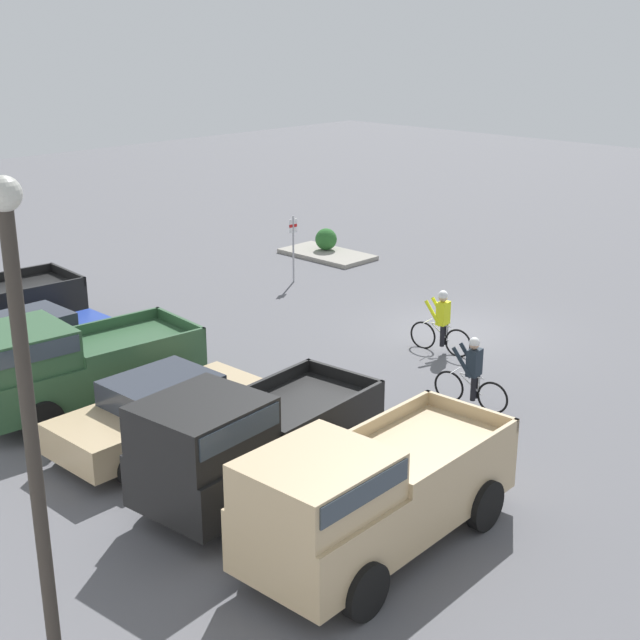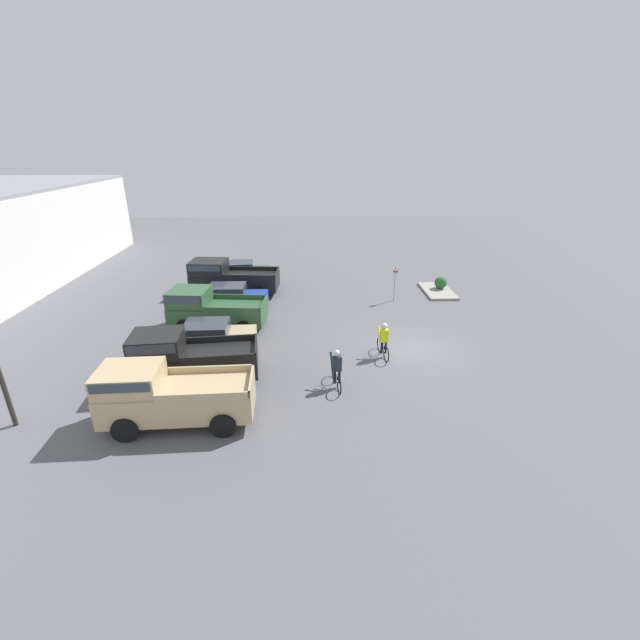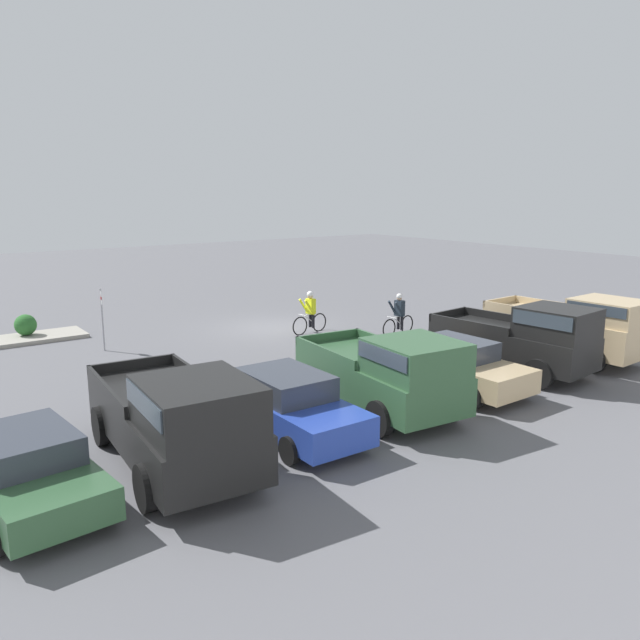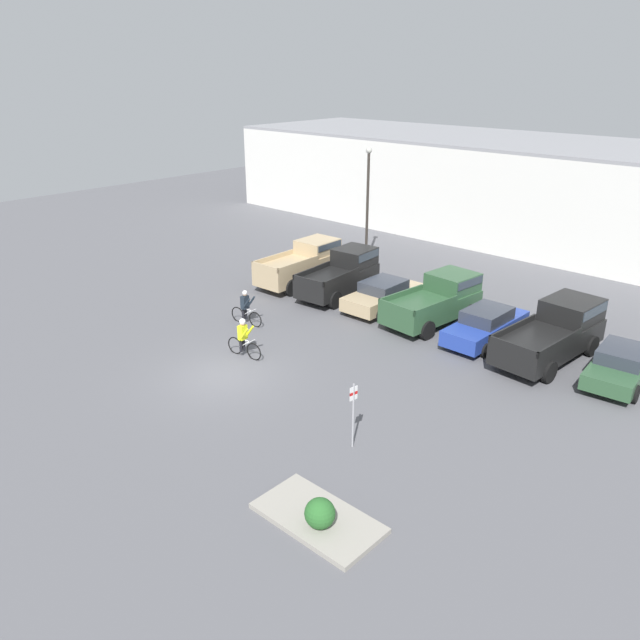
{
  "view_description": "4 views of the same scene",
  "coord_description": "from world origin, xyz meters",
  "px_view_note": "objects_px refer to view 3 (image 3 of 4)",
  "views": [
    {
      "loc": [
        -13.52,
        19.48,
        8.14
      ],
      "look_at": [
        0.88,
        4.5,
        1.2
      ],
      "focal_mm": 50.0,
      "sensor_mm": 36.0,
      "label": 1
    },
    {
      "loc": [
        -18.35,
        5.22,
        9.22
      ],
      "look_at": [
        0.88,
        4.5,
        1.2
      ],
      "focal_mm": 24.0,
      "sensor_mm": 36.0,
      "label": 2
    },
    {
      "loc": [
        13.19,
        21.36,
        5.56
      ],
      "look_at": [
        0.88,
        4.5,
        1.2
      ],
      "focal_mm": 35.0,
      "sensor_mm": 36.0,
      "label": 3
    },
    {
      "loc": [
        17.3,
        -13.24,
        11.13
      ],
      "look_at": [
        0.88,
        4.5,
        1.2
      ],
      "focal_mm": 35.0,
      "sensor_mm": 36.0,
      "label": 4
    }
  ],
  "objects_px": {
    "sedan_1": "(286,403)",
    "cyclist_0": "(310,312)",
    "sedan_0": "(453,364)",
    "cyclist_1": "(399,315)",
    "pickup_truck_1": "(524,338)",
    "fire_lane_sign": "(102,313)",
    "pickup_truck_2": "(388,372)",
    "shrub": "(26,325)",
    "pickup_truck_3": "(178,417)",
    "sedan_2": "(26,468)",
    "pickup_truck_0": "(574,326)"
  },
  "relations": [
    {
      "from": "cyclist_1",
      "to": "sedan_2",
      "type": "bearing_deg",
      "value": 21.96
    },
    {
      "from": "sedan_0",
      "to": "cyclist_0",
      "type": "height_order",
      "value": "cyclist_0"
    },
    {
      "from": "fire_lane_sign",
      "to": "sedan_1",
      "type": "bearing_deg",
      "value": 95.79
    },
    {
      "from": "pickup_truck_2",
      "to": "cyclist_0",
      "type": "relative_size",
      "value": 2.88
    },
    {
      "from": "sedan_1",
      "to": "cyclist_1",
      "type": "relative_size",
      "value": 2.57
    },
    {
      "from": "sedan_0",
      "to": "fire_lane_sign",
      "type": "height_order",
      "value": "fire_lane_sign"
    },
    {
      "from": "pickup_truck_2",
      "to": "fire_lane_sign",
      "type": "height_order",
      "value": "fire_lane_sign"
    },
    {
      "from": "sedan_0",
      "to": "cyclist_1",
      "type": "relative_size",
      "value": 2.49
    },
    {
      "from": "pickup_truck_2",
      "to": "pickup_truck_3",
      "type": "distance_m",
      "value": 5.6
    },
    {
      "from": "cyclist_0",
      "to": "sedan_2",
      "type": "bearing_deg",
      "value": 34.36
    },
    {
      "from": "pickup_truck_2",
      "to": "sedan_2",
      "type": "distance_m",
      "value": 8.38
    },
    {
      "from": "sedan_0",
      "to": "fire_lane_sign",
      "type": "relative_size",
      "value": 2.04
    },
    {
      "from": "pickup_truck_2",
      "to": "cyclist_0",
      "type": "xyz_separation_m",
      "value": [
        -3.7,
        -8.61,
        -0.26
      ]
    },
    {
      "from": "sedan_0",
      "to": "cyclist_1",
      "type": "height_order",
      "value": "cyclist_1"
    },
    {
      "from": "pickup_truck_0",
      "to": "pickup_truck_3",
      "type": "height_order",
      "value": "pickup_truck_3"
    },
    {
      "from": "pickup_truck_1",
      "to": "pickup_truck_2",
      "type": "height_order",
      "value": "pickup_truck_1"
    },
    {
      "from": "pickup_truck_0",
      "to": "pickup_truck_3",
      "type": "xyz_separation_m",
      "value": [
        14.06,
        0.21,
        -0.0
      ]
    },
    {
      "from": "sedan_1",
      "to": "pickup_truck_3",
      "type": "relative_size",
      "value": 0.82
    },
    {
      "from": "pickup_truck_1",
      "to": "fire_lane_sign",
      "type": "distance_m",
      "value": 14.12
    },
    {
      "from": "sedan_2",
      "to": "cyclist_1",
      "type": "xyz_separation_m",
      "value": [
        -14.63,
        -5.9,
        0.11
      ]
    },
    {
      "from": "pickup_truck_3",
      "to": "fire_lane_sign",
      "type": "height_order",
      "value": "fire_lane_sign"
    },
    {
      "from": "sedan_2",
      "to": "pickup_truck_1",
      "type": "bearing_deg",
      "value": 179.03
    },
    {
      "from": "pickup_truck_2",
      "to": "pickup_truck_3",
      "type": "xyz_separation_m",
      "value": [
        5.6,
        0.01,
        0.04
      ]
    },
    {
      "from": "pickup_truck_2",
      "to": "fire_lane_sign",
      "type": "distance_m",
      "value": 11.27
    },
    {
      "from": "pickup_truck_0",
      "to": "fire_lane_sign",
      "type": "distance_m",
      "value": 16.07
    },
    {
      "from": "fire_lane_sign",
      "to": "shrub",
      "type": "distance_m",
      "value": 4.03
    },
    {
      "from": "pickup_truck_0",
      "to": "cyclist_0",
      "type": "height_order",
      "value": "pickup_truck_0"
    },
    {
      "from": "sedan_1",
      "to": "sedan_0",
      "type": "bearing_deg",
      "value": 179.48
    },
    {
      "from": "sedan_0",
      "to": "pickup_truck_3",
      "type": "xyz_separation_m",
      "value": [
        8.44,
        0.41,
        0.42
      ]
    },
    {
      "from": "cyclist_0",
      "to": "fire_lane_sign",
      "type": "xyz_separation_m",
      "value": [
        7.49,
        -2.0,
        0.5
      ]
    },
    {
      "from": "pickup_truck_1",
      "to": "pickup_truck_3",
      "type": "height_order",
      "value": "pickup_truck_1"
    },
    {
      "from": "pickup_truck_0",
      "to": "fire_lane_sign",
      "type": "height_order",
      "value": "fire_lane_sign"
    },
    {
      "from": "pickup_truck_2",
      "to": "shrub",
      "type": "relative_size",
      "value": 6.39
    },
    {
      "from": "pickup_truck_0",
      "to": "fire_lane_sign",
      "type": "relative_size",
      "value": 2.35
    },
    {
      "from": "cyclist_1",
      "to": "pickup_truck_1",
      "type": "bearing_deg",
      "value": 84.53
    },
    {
      "from": "pickup_truck_2",
      "to": "sedan_0",
      "type": "bearing_deg",
      "value": -171.94
    },
    {
      "from": "sedan_2",
      "to": "shrub",
      "type": "xyz_separation_m",
      "value": [
        -2.73,
        -13.74,
        -0.15
      ]
    },
    {
      "from": "shrub",
      "to": "pickup_truck_3",
      "type": "bearing_deg",
      "value": 90.13
    },
    {
      "from": "pickup_truck_2",
      "to": "sedan_2",
      "type": "bearing_deg",
      "value": -2.53
    },
    {
      "from": "pickup_truck_2",
      "to": "cyclist_1",
      "type": "relative_size",
      "value": 2.82
    },
    {
      "from": "sedan_1",
      "to": "fire_lane_sign",
      "type": "relative_size",
      "value": 2.11
    },
    {
      "from": "pickup_truck_0",
      "to": "pickup_truck_2",
      "type": "bearing_deg",
      "value": 1.4
    },
    {
      "from": "shrub",
      "to": "cyclist_0",
      "type": "bearing_deg",
      "value": 149.49
    },
    {
      "from": "cyclist_1",
      "to": "pickup_truck_3",
      "type": "bearing_deg",
      "value": 27.86
    },
    {
      "from": "pickup_truck_0",
      "to": "sedan_2",
      "type": "bearing_deg",
      "value": -0.55
    },
    {
      "from": "sedan_1",
      "to": "cyclist_0",
      "type": "bearing_deg",
      "value": -128.35
    },
    {
      "from": "pickup_truck_3",
      "to": "shrub",
      "type": "distance_m",
      "value": 14.13
    },
    {
      "from": "sedan_1",
      "to": "shrub",
      "type": "distance_m",
      "value": 13.96
    },
    {
      "from": "sedan_0",
      "to": "pickup_truck_3",
      "type": "relative_size",
      "value": 0.79
    },
    {
      "from": "cyclist_0",
      "to": "pickup_truck_3",
      "type": "bearing_deg",
      "value": 42.83
    }
  ]
}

